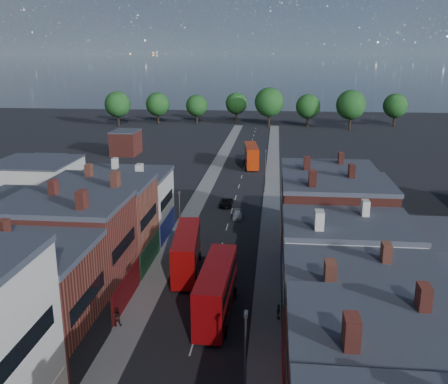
% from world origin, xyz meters
% --- Properties ---
extents(pavement_west, '(3.00, 200.00, 0.12)m').
position_xyz_m(pavement_west, '(-6.50, 50.00, 0.06)').
color(pavement_west, gray).
rests_on(pavement_west, ground).
extents(pavement_east, '(3.00, 200.00, 0.12)m').
position_xyz_m(pavement_east, '(6.50, 50.00, 0.06)').
color(pavement_east, gray).
rests_on(pavement_east, ground).
extents(terrace_east, '(12.00, 80.00, 12.86)m').
position_xyz_m(terrace_east, '(14.00, 0.00, 6.43)').
color(terrace_east, maroon).
rests_on(terrace_east, ground).
extents(lamp_post_1, '(0.25, 0.70, 8.12)m').
position_xyz_m(lamp_post_1, '(5.20, 0.00, 4.70)').
color(lamp_post_1, slate).
rests_on(lamp_post_1, ground).
extents(lamp_post_2, '(0.25, 0.70, 8.12)m').
position_xyz_m(lamp_post_2, '(-5.20, 30.00, 4.70)').
color(lamp_post_2, slate).
rests_on(lamp_post_2, ground).
extents(lamp_post_3, '(0.25, 0.70, 8.12)m').
position_xyz_m(lamp_post_3, '(5.20, 60.00, 4.70)').
color(lamp_post_3, slate).
rests_on(lamp_post_3, ground).
extents(bus_0, '(3.75, 11.75, 4.99)m').
position_xyz_m(bus_0, '(-3.20, 23.52, 2.69)').
color(bus_0, '#B70A0A').
rests_on(bus_0, ground).
extents(bus_1, '(3.33, 12.15, 5.22)m').
position_xyz_m(bus_1, '(1.50, 13.80, 2.81)').
color(bus_1, '#A5090C').
rests_on(bus_1, ground).
extents(bus_2, '(4.02, 11.95, 5.06)m').
position_xyz_m(bus_2, '(1.50, 81.94, 2.73)').
color(bus_2, '#B42907').
rests_on(bus_2, ground).
extents(car_2, '(2.12, 4.49, 1.24)m').
position_xyz_m(car_2, '(-1.20, 50.52, 0.62)').
color(car_2, black).
rests_on(car_2, ground).
extents(car_3, '(1.75, 3.74, 1.06)m').
position_xyz_m(car_3, '(1.20, 44.41, 0.53)').
color(car_3, silver).
rests_on(car_3, ground).
extents(ped_1, '(1.04, 0.73, 1.94)m').
position_xyz_m(ped_1, '(-7.70, 10.61, 1.09)').
color(ped_1, '#3F1B19').
rests_on(ped_1, pavement_west).
extents(ped_3, '(0.53, 0.96, 1.55)m').
position_xyz_m(ped_3, '(7.63, 13.48, 0.90)').
color(ped_3, '#5C584F').
rests_on(ped_3, pavement_east).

